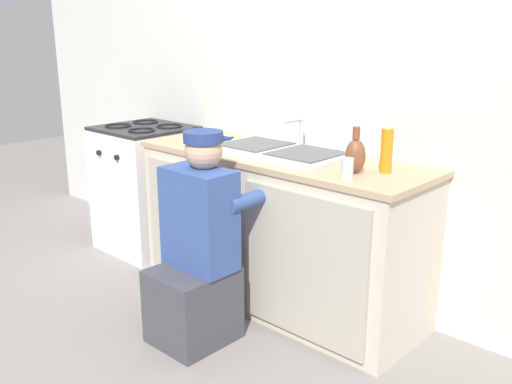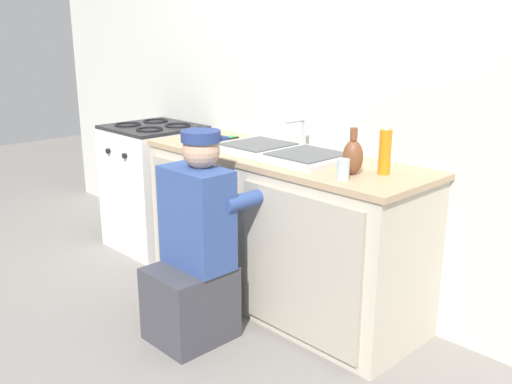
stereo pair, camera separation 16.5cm
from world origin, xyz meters
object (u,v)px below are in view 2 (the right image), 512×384
Objects in this scene: water_glass at (343,169)px; spice_bottle_red at (200,135)px; soap_bottle_orange at (385,151)px; vase_decorative at (353,156)px; plumber_person at (195,255)px; sink_double_basin at (282,151)px; cell_phone at (227,138)px; stove_range at (156,186)px.

spice_bottle_red is at bearing 176.32° from water_glass.
soap_bottle_orange is 1.09× the size of vase_decorative.
soap_bottle_orange is at bearing 43.98° from plumber_person.
vase_decorative reaches higher than sink_double_basin.
cell_phone is (0.01, 0.21, -0.04)m from spice_bottle_red.
plumber_person is at bearing -52.33° from cell_phone.
plumber_person reaches higher than spice_bottle_red.
cell_phone is at bearing 170.85° from sink_double_basin.
vase_decorative is at bearing -8.27° from sink_double_basin.
vase_decorative is (0.58, 0.54, 0.53)m from plumber_person.
cell_phone is (-0.57, 0.09, -0.01)m from sink_double_basin.
soap_bottle_orange reaches higher than plumber_person.
soap_bottle_orange reaches higher than spice_bottle_red.
spice_bottle_red is 0.42× the size of soap_bottle_orange.
spice_bottle_red reaches higher than stove_range.
spice_bottle_red is at bearing -9.64° from stove_range.
sink_double_basin is 8.00× the size of water_glass.
water_glass is (1.87, -0.19, 0.49)m from stove_range.
stove_range is at bearing 177.57° from vase_decorative.
cell_phone is at bearing 86.68° from spice_bottle_red.
stove_range is 8.84× the size of spice_bottle_red.
stove_range reaches higher than cell_phone.
stove_range is 2.02m from soap_bottle_orange.
sink_double_basin is at bearing -176.75° from soap_bottle_orange.
soap_bottle_orange reaches higher than sink_double_basin.
stove_range is at bearing -172.42° from cell_phone.
sink_double_basin is 3.20× the size of soap_bottle_orange.
soap_bottle_orange is 0.25m from water_glass.
soap_bottle_orange is 1.79× the size of cell_phone.
spice_bottle_red reaches higher than water_glass.
plumber_person is 4.42× the size of soap_bottle_orange.
vase_decorative is (-0.10, -0.12, -0.02)m from soap_bottle_orange.
soap_bottle_orange is at bearing 48.59° from vase_decorative.
cell_phone is 1.40× the size of water_glass.
spice_bottle_red is 0.75× the size of cell_phone.
plumber_person is at bearing -136.94° from vase_decorative.
plumber_person is 10.52× the size of spice_bottle_red.
soap_bottle_orange is at bearing 3.25° from sink_double_basin.
spice_bottle_red is 1.25m from soap_bottle_orange.
cell_phone is 0.61× the size of vase_decorative.
spice_bottle_red is 1.17m from water_glass.
plumber_person is at bearing -26.08° from stove_range.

